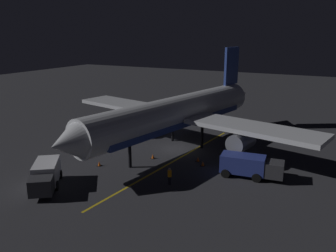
{
  "coord_description": "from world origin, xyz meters",
  "views": [
    {
      "loc": [
        -18.07,
        37.01,
        14.23
      ],
      "look_at": [
        0.0,
        2.0,
        3.5
      ],
      "focal_mm": 36.62,
      "sensor_mm": 36.0,
      "label": 1
    }
  ],
  "objects_px": {
    "airliner": "(178,113)",
    "traffic_cone_near_right": "(198,159)",
    "traffic_cone_near_left": "(99,164)",
    "baggage_truck": "(46,176)",
    "catering_truck": "(249,166)",
    "traffic_cone_under_wing": "(153,156)",
    "traffic_cone_far": "(203,164)",
    "ground_crew_worker": "(170,176)"
  },
  "relations": [
    {
      "from": "baggage_truck",
      "to": "traffic_cone_near_left",
      "type": "height_order",
      "value": "baggage_truck"
    },
    {
      "from": "traffic_cone_near_right",
      "to": "traffic_cone_under_wing",
      "type": "distance_m",
      "value": 5.28
    },
    {
      "from": "catering_truck",
      "to": "ground_crew_worker",
      "type": "xyz_separation_m",
      "value": [
        6.34,
        5.33,
        -0.3
      ]
    },
    {
      "from": "traffic_cone_near_right",
      "to": "traffic_cone_far",
      "type": "distance_m",
      "value": 1.44
    },
    {
      "from": "ground_crew_worker",
      "to": "traffic_cone_near_left",
      "type": "bearing_deg",
      "value": -4.61
    },
    {
      "from": "traffic_cone_near_right",
      "to": "traffic_cone_far",
      "type": "relative_size",
      "value": 1.0
    },
    {
      "from": "traffic_cone_under_wing",
      "to": "traffic_cone_far",
      "type": "xyz_separation_m",
      "value": [
        -6.07,
        -0.53,
        0.0
      ]
    },
    {
      "from": "baggage_truck",
      "to": "traffic_cone_far",
      "type": "xyz_separation_m",
      "value": [
        -11.17,
        -11.97,
        -0.97
      ]
    },
    {
      "from": "traffic_cone_near_left",
      "to": "ground_crew_worker",
      "type": "bearing_deg",
      "value": 175.39
    },
    {
      "from": "ground_crew_worker",
      "to": "traffic_cone_near_left",
      "type": "height_order",
      "value": "ground_crew_worker"
    },
    {
      "from": "traffic_cone_near_left",
      "to": "traffic_cone_near_right",
      "type": "distance_m",
      "value": 11.13
    },
    {
      "from": "baggage_truck",
      "to": "ground_crew_worker",
      "type": "xyz_separation_m",
      "value": [
        -10.1,
        -5.96,
        -0.33
      ]
    },
    {
      "from": "baggage_truck",
      "to": "ground_crew_worker",
      "type": "distance_m",
      "value": 11.73
    },
    {
      "from": "catering_truck",
      "to": "traffic_cone_near_right",
      "type": "distance_m",
      "value": 6.58
    },
    {
      "from": "baggage_truck",
      "to": "traffic_cone_near_right",
      "type": "bearing_deg",
      "value": -128.01
    },
    {
      "from": "airliner",
      "to": "traffic_cone_near_left",
      "type": "bearing_deg",
      "value": 62.26
    },
    {
      "from": "baggage_truck",
      "to": "traffic_cone_under_wing",
      "type": "distance_m",
      "value": 12.57
    },
    {
      "from": "traffic_cone_under_wing",
      "to": "catering_truck",
      "type": "bearing_deg",
      "value": 179.25
    },
    {
      "from": "airliner",
      "to": "baggage_truck",
      "type": "bearing_deg",
      "value": 69.67
    },
    {
      "from": "airliner",
      "to": "baggage_truck",
      "type": "height_order",
      "value": "airliner"
    },
    {
      "from": "baggage_truck",
      "to": "catering_truck",
      "type": "distance_m",
      "value": 19.95
    },
    {
      "from": "traffic_cone_near_left",
      "to": "traffic_cone_far",
      "type": "distance_m",
      "value": 11.47
    },
    {
      "from": "airliner",
      "to": "traffic_cone_near_left",
      "type": "relative_size",
      "value": 65.4
    },
    {
      "from": "ground_crew_worker",
      "to": "traffic_cone_near_right",
      "type": "distance_m",
      "value": 7.06
    },
    {
      "from": "baggage_truck",
      "to": "traffic_cone_near_left",
      "type": "distance_m",
      "value": 6.83
    },
    {
      "from": "airliner",
      "to": "traffic_cone_far",
      "type": "distance_m",
      "value": 7.97
    },
    {
      "from": "ground_crew_worker",
      "to": "traffic_cone_near_left",
      "type": "xyz_separation_m",
      "value": [
        9.11,
        -0.73,
        -0.64
      ]
    },
    {
      "from": "airliner",
      "to": "traffic_cone_near_right",
      "type": "height_order",
      "value": "airliner"
    },
    {
      "from": "baggage_truck",
      "to": "traffic_cone_far",
      "type": "height_order",
      "value": "baggage_truck"
    },
    {
      "from": "traffic_cone_near_right",
      "to": "traffic_cone_far",
      "type": "height_order",
      "value": "same"
    },
    {
      "from": "airliner",
      "to": "traffic_cone_near_left",
      "type": "xyz_separation_m",
      "value": [
        5.06,
        9.61,
        -4.28
      ]
    },
    {
      "from": "ground_crew_worker",
      "to": "airliner",
      "type": "bearing_deg",
      "value": -68.6
    },
    {
      "from": "airliner",
      "to": "traffic_cone_far",
      "type": "bearing_deg",
      "value": 139.76
    },
    {
      "from": "airliner",
      "to": "baggage_truck",
      "type": "xyz_separation_m",
      "value": [
        6.04,
        16.31,
        -3.31
      ]
    },
    {
      "from": "catering_truck",
      "to": "ground_crew_worker",
      "type": "distance_m",
      "value": 8.29
    },
    {
      "from": "traffic_cone_near_left",
      "to": "traffic_cone_near_right",
      "type": "bearing_deg",
      "value": -145.51
    },
    {
      "from": "ground_crew_worker",
      "to": "traffic_cone_near_left",
      "type": "distance_m",
      "value": 9.16
    },
    {
      "from": "baggage_truck",
      "to": "traffic_cone_near_right",
      "type": "xyz_separation_m",
      "value": [
        -10.16,
        -12.99,
        -0.97
      ]
    },
    {
      "from": "catering_truck",
      "to": "traffic_cone_under_wing",
      "type": "xyz_separation_m",
      "value": [
        11.34,
        -0.15,
        -0.94
      ]
    },
    {
      "from": "catering_truck",
      "to": "traffic_cone_near_left",
      "type": "xyz_separation_m",
      "value": [
        15.45,
        4.6,
        -0.94
      ]
    },
    {
      "from": "traffic_cone_near_left",
      "to": "airliner",
      "type": "bearing_deg",
      "value": -117.74
    },
    {
      "from": "traffic_cone_far",
      "to": "traffic_cone_near_left",
      "type": "bearing_deg",
      "value": 27.39
    }
  ]
}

